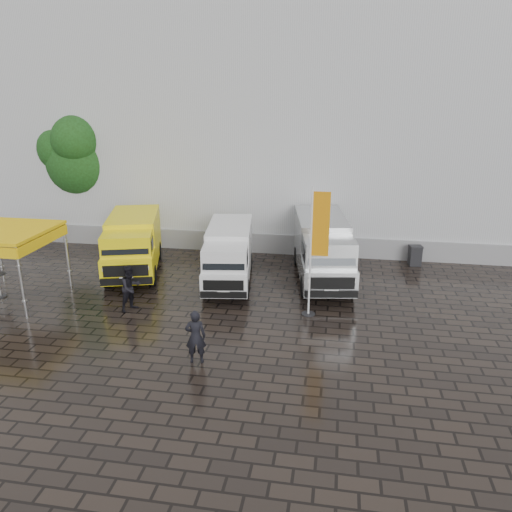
{
  "coord_description": "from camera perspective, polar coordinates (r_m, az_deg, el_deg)",
  "views": [
    {
      "loc": [
        2.08,
        -16.01,
        8.01
      ],
      "look_at": [
        -1.01,
        2.2,
        1.77
      ],
      "focal_mm": 35.0,
      "sensor_mm": 36.0,
      "label": 1
    }
  ],
  "objects": [
    {
      "name": "ground",
      "position": [
        18.02,
        2.0,
        -7.73
      ],
      "size": [
        120.0,
        120.0,
        0.0
      ],
      "primitive_type": "plane",
      "color": "black",
      "rests_on": "ground"
    },
    {
      "name": "van_yellow",
      "position": [
        23.12,
        -13.86,
        1.15
      ],
      "size": [
        3.57,
        5.84,
        2.53
      ],
      "primitive_type": null,
      "rotation": [
        0.0,
        0.0,
        0.29
      ],
      "color": "yellow",
      "rests_on": "ground"
    },
    {
      "name": "hall_plinth",
      "position": [
        25.11,
        8.99,
        1.04
      ],
      "size": [
        44.0,
        0.15,
        1.0
      ],
      "primitive_type": "cube",
      "color": "gray",
      "rests_on": "ground"
    },
    {
      "name": "van_silver",
      "position": [
        21.77,
        7.58,
        0.65
      ],
      "size": [
        3.01,
        6.41,
        2.67
      ],
      "primitive_type": null,
      "rotation": [
        0.0,
        0.0,
        0.16
      ],
      "color": "#A6A9AB",
      "rests_on": "ground"
    },
    {
      "name": "person_tent",
      "position": [
        19.31,
        -14.12,
        -3.55
      ],
      "size": [
        1.03,
        1.1,
        1.79
      ],
      "primitive_type": "imported",
      "rotation": [
        0.0,
        0.0,
        1.02
      ],
      "color": "black",
      "rests_on": "ground"
    },
    {
      "name": "canopy_tent",
      "position": [
        21.45,
        -26.95,
        2.26
      ],
      "size": [
        3.36,
        3.36,
        2.87
      ],
      "color": "silver",
      "rests_on": "ground"
    },
    {
      "name": "tree",
      "position": [
        29.08,
        -19.24,
        10.69
      ],
      "size": [
        3.89,
        3.99,
        6.98
      ],
      "color": "black",
      "rests_on": "ground"
    },
    {
      "name": "flagpole",
      "position": [
        17.82,
        6.86,
        1.16
      ],
      "size": [
        0.88,
        0.5,
        4.83
      ],
      "color": "black",
      "rests_on": "ground"
    },
    {
      "name": "exhibition_hall",
      "position": [
        32.07,
        9.78,
        14.83
      ],
      "size": [
        44.0,
        16.0,
        12.0
      ],
      "primitive_type": "cube",
      "color": "silver",
      "rests_on": "ground"
    },
    {
      "name": "wheelie_bin",
      "position": [
        24.79,
        17.71,
        0.07
      ],
      "size": [
        0.64,
        0.64,
        0.95
      ],
      "primitive_type": "cube",
      "rotation": [
        0.0,
        0.0,
        0.13
      ],
      "color": "black",
      "rests_on": "ground"
    },
    {
      "name": "van_white",
      "position": [
        21.39,
        -3.12,
        0.02
      ],
      "size": [
        2.57,
        5.64,
        2.36
      ],
      "primitive_type": null,
      "rotation": [
        0.0,
        0.0,
        0.14
      ],
      "color": "white",
      "rests_on": "ground"
    },
    {
      "name": "person_front",
      "position": [
        15.39,
        -6.92,
        -9.14
      ],
      "size": [
        0.7,
        0.54,
        1.73
      ],
      "primitive_type": "imported",
      "rotation": [
        0.0,
        0.0,
        3.36
      ],
      "color": "black",
      "rests_on": "ground"
    }
  ]
}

